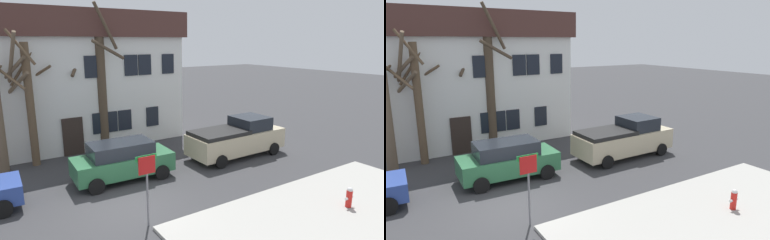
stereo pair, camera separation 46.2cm
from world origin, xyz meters
TOP-DOWN VIEW (x-y plane):
  - ground_plane at (0.00, 0.00)m, footprint 120.00×120.00m
  - sidewalk_slab at (5.80, -5.96)m, footprint 11.62×8.11m
  - building_main at (1.50, 11.47)m, footprint 11.25×8.52m
  - tree_bare_mid at (-3.55, 6.82)m, footprint 2.67×2.52m
  - tree_bare_far at (-2.29, 6.90)m, footprint 2.95×3.12m
  - tree_bare_end at (1.55, 7.51)m, footprint 3.00×2.91m
  - car_green_wagon at (0.79, 2.68)m, footprint 4.47×2.19m
  - pickup_truck_beige at (7.29, 2.41)m, footprint 5.53×2.38m
  - fire_hydrant at (6.76, -4.64)m, footprint 0.42×0.22m
  - street_sign_pole at (-0.01, -1.58)m, footprint 0.76×0.07m

SIDE VIEW (x-z plane):
  - ground_plane at x=0.00m, z-range 0.00..0.00m
  - sidewalk_slab at x=5.80m, z-range 0.00..0.12m
  - fire_hydrant at x=6.76m, z-range 0.13..0.91m
  - car_green_wagon at x=0.79m, z-range 0.03..1.81m
  - pickup_truck_beige at x=7.29m, z-range -0.03..2.06m
  - street_sign_pole at x=-0.01m, z-range 0.52..3.06m
  - tree_bare_mid at x=-3.55m, z-range -0.36..6.28m
  - tree_bare_far at x=-2.29m, z-range 0.05..6.78m
  - building_main at x=1.50m, z-range 0.06..7.96m
  - tree_bare_end at x=1.55m, z-range -0.06..8.10m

